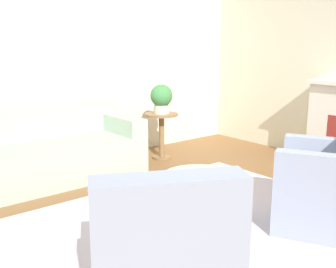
% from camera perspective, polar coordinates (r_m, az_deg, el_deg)
% --- Properties ---
extents(ground_plane, '(16.00, 16.00, 0.00)m').
position_cam_1_polar(ground_plane, '(3.57, 3.81, -13.72)').
color(ground_plane, brown).
extents(wall_back, '(9.17, 0.12, 2.80)m').
position_cam_1_polar(wall_back, '(5.44, -15.57, 10.25)').
color(wall_back, beige).
rests_on(wall_back, ground_plane).
extents(rug, '(3.33, 2.58, 0.01)m').
position_cam_1_polar(rug, '(3.56, 3.81, -13.64)').
color(rug, '#BCB2C1').
rests_on(rug, ground_plane).
extents(couch, '(2.22, 0.90, 0.87)m').
position_cam_1_polar(couch, '(4.90, -16.94, -2.82)').
color(couch, '#9EB29E').
rests_on(couch, ground_plane).
extents(armchair_left, '(1.05, 1.09, 0.97)m').
position_cam_1_polar(armchair_left, '(2.34, -1.15, -18.20)').
color(armchair_left, '#8E99B2').
rests_on(armchair_left, rug).
extents(armchair_right, '(1.05, 1.09, 0.97)m').
position_cam_1_polar(armchair_right, '(3.72, 22.95, -7.25)').
color(armchair_right, '#8E99B2').
rests_on(armchair_right, rug).
extents(ottoman_table, '(0.70, 0.70, 0.46)m').
position_cam_1_polar(ottoman_table, '(3.53, 4.78, -8.70)').
color(ottoman_table, '#9EB29E').
rests_on(ottoman_table, rug).
extents(side_table, '(0.47, 0.47, 0.66)m').
position_cam_1_polar(side_table, '(5.57, -0.94, 0.78)').
color(side_table, olive).
rests_on(side_table, ground_plane).
extents(potted_plant_on_side_table, '(0.31, 0.31, 0.41)m').
position_cam_1_polar(potted_plant_on_side_table, '(5.50, -0.96, 5.28)').
color(potted_plant_on_side_table, beige).
rests_on(potted_plant_on_side_table, side_table).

